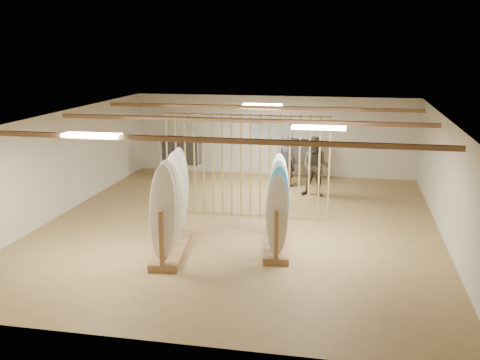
% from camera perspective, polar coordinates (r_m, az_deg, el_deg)
% --- Properties ---
extents(floor, '(12.00, 12.00, 0.00)m').
position_cam_1_polar(floor, '(14.57, 0.00, -4.59)').
color(floor, '#9F7E4D').
rests_on(floor, ground).
extents(ceiling, '(12.00, 12.00, 0.00)m').
position_cam_1_polar(ceiling, '(13.95, 0.00, 6.40)').
color(ceiling, gray).
rests_on(ceiling, ground).
extents(wall_back, '(12.00, 0.00, 12.00)m').
position_cam_1_polar(wall_back, '(20.01, 3.39, 4.53)').
color(wall_back, beige).
rests_on(wall_back, ground).
extents(wall_front, '(12.00, 0.00, 12.00)m').
position_cam_1_polar(wall_front, '(8.64, -7.91, -7.93)').
color(wall_front, beige).
rests_on(wall_front, ground).
extents(wall_left, '(0.00, 12.00, 12.00)m').
position_cam_1_polar(wall_left, '(15.92, -17.94, 1.53)').
color(wall_left, beige).
rests_on(wall_left, ground).
extents(wall_right, '(0.00, 12.00, 12.00)m').
position_cam_1_polar(wall_right, '(14.12, 20.32, -0.15)').
color(wall_right, beige).
rests_on(wall_right, ground).
extents(ceiling_slats, '(9.50, 6.12, 0.10)m').
position_cam_1_polar(ceiling_slats, '(13.96, 0.00, 6.08)').
color(ceiling_slats, '#926842').
rests_on(ceiling_slats, ground).
extents(light_panels, '(1.20, 0.35, 0.06)m').
position_cam_1_polar(light_panels, '(13.95, 0.00, 6.16)').
color(light_panels, white).
rests_on(light_panels, ground).
extents(bamboo_partition, '(4.45, 0.05, 2.78)m').
position_cam_1_polar(bamboo_partition, '(14.96, 0.60, 1.45)').
color(bamboo_partition, '#A4914F').
rests_on(bamboo_partition, ground).
extents(poster, '(1.40, 0.03, 0.90)m').
position_cam_1_polar(poster, '(19.96, 3.39, 5.09)').
color(poster, '#2F6AA6').
rests_on(poster, ground).
extents(rack_left, '(0.92, 2.38, 2.21)m').
position_cam_1_polar(rack_left, '(12.52, -7.00, -4.16)').
color(rack_left, '#926842').
rests_on(rack_left, floor).
extents(rack_right, '(0.78, 2.15, 2.00)m').
position_cam_1_polar(rack_right, '(12.75, 3.82, -4.10)').
color(rack_right, '#926842').
rests_on(rack_right, floor).
extents(clothing_rack_a, '(1.44, 0.64, 1.57)m').
position_cam_1_polar(clothing_rack_a, '(19.29, -5.94, 2.99)').
color(clothing_rack_a, silver).
rests_on(clothing_rack_a, floor).
extents(clothing_rack_b, '(1.38, 0.60, 1.50)m').
position_cam_1_polar(clothing_rack_b, '(19.38, 6.13, 2.90)').
color(clothing_rack_b, silver).
rests_on(clothing_rack_b, floor).
extents(shopper_a, '(0.81, 0.66, 1.92)m').
position_cam_1_polar(shopper_a, '(18.36, 4.74, 2.30)').
color(shopper_a, '#232128').
rests_on(shopper_a, floor).
extents(shopper_b, '(1.10, 0.90, 2.09)m').
position_cam_1_polar(shopper_b, '(17.22, 7.72, 1.74)').
color(shopper_b, '#37342B').
rests_on(shopper_b, floor).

